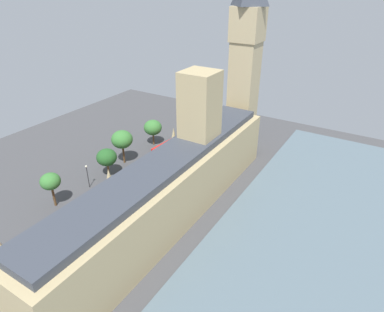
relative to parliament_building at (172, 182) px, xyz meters
name	(u,v)px	position (x,y,z in m)	size (l,w,h in m)	color
ground_plane	(162,213)	(1.99, 1.56, -8.41)	(144.26, 144.26, 0.00)	#424244
river_thames	(301,269)	(-30.49, 1.56, -8.29)	(39.66, 129.83, 0.25)	slate
parliament_building	(172,182)	(0.00, 0.00, 0.00)	(12.96, 74.26, 30.84)	tan
clock_tower	(246,57)	(1.78, -40.90, 20.08)	(8.38, 8.38, 55.08)	tan
double_decker_bus_midblock	(166,150)	(17.25, -21.43, -5.78)	(3.43, 10.68, 4.75)	red
car_yellow_cab_corner	(147,174)	(15.23, -9.50, -7.52)	(2.05, 4.77, 1.74)	gold
double_decker_bus_under_trees	(95,202)	(15.68, 9.14, -5.78)	(3.55, 10.70, 4.75)	red
car_blue_leading	(19,256)	(17.16, 28.16, -7.53)	(1.85, 4.06, 1.74)	navy
pedestrian_near_tower	(194,158)	(9.21, -24.28, -7.68)	(0.59, 0.67, 1.62)	#336B60
pedestrian_trailing	(153,190)	(9.10, -4.01, -7.67)	(0.69, 0.63, 1.64)	navy
plane_tree_opposite_hall	(122,139)	(26.14, -12.29, -0.78)	(6.15, 6.15, 10.29)	brown
plane_tree_far_end	(107,157)	(24.80, -4.42, -2.66)	(5.52, 5.52, 8.13)	brown
plane_tree_by_river_gate	(50,182)	(25.93, 12.62, -1.61)	(4.70, 4.70, 8.88)	brown
plane_tree_kerbside	(153,128)	(26.26, -26.83, -2.38)	(5.79, 5.79, 8.53)	brown
street_lamp_slot_10	(87,172)	(25.01, 2.61, -3.85)	(0.56, 0.56, 6.57)	black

